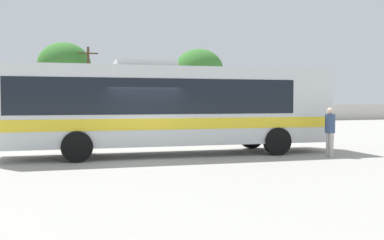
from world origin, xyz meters
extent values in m
plane|color=#A3A099|center=(0.00, 10.00, 0.00)|extent=(300.00, 300.00, 0.00)
cube|color=beige|center=(0.00, 24.33, 0.85)|extent=(80.00, 0.30, 1.70)
cube|color=silver|center=(1.20, 0.88, 1.86)|extent=(12.54, 3.18, 2.83)
cube|color=black|center=(0.58, 0.91, 2.19)|extent=(10.31, 3.10, 1.24)
cube|color=yellow|center=(1.20, 0.88, 1.23)|extent=(12.30, 3.19, 0.40)
cube|color=#19212D|center=(7.43, 0.56, 2.36)|extent=(0.16, 2.29, 1.47)
cube|color=yellow|center=(7.43, 0.56, 0.78)|extent=(0.19, 2.50, 0.68)
cube|color=#B2B2B2|center=(0.27, 0.93, 3.39)|extent=(2.27, 1.51, 0.24)
cylinder|color=black|center=(5.12, 1.91, 0.52)|extent=(1.05, 0.35, 1.04)
cylinder|color=black|center=(4.99, -0.54, 0.52)|extent=(1.05, 0.35, 1.04)
cylinder|color=black|center=(-2.15, 2.28, 0.52)|extent=(1.05, 0.35, 1.04)
cylinder|color=black|center=(-2.27, -0.17, 0.52)|extent=(1.05, 0.35, 1.04)
cylinder|color=#B7B2A8|center=(6.60, -1.45, 0.43)|extent=(0.16, 0.16, 0.87)
cylinder|color=#B7B2A8|center=(6.60, -1.61, 0.43)|extent=(0.16, 0.16, 0.87)
cylinder|color=#33476B|center=(6.60, -1.53, 1.21)|extent=(0.37, 0.37, 0.69)
sphere|color=beige|center=(6.60, -1.53, 1.67)|extent=(0.24, 0.24, 0.24)
cube|color=#B7BABF|center=(-2.87, 21.55, 0.64)|extent=(4.54, 2.09, 0.63)
cube|color=black|center=(-2.65, 21.56, 1.21)|extent=(2.54, 1.82, 0.52)
cylinder|color=black|center=(-4.18, 20.57, 0.32)|extent=(0.65, 0.26, 0.64)
cylinder|color=black|center=(-4.30, 22.33, 0.32)|extent=(0.65, 0.26, 0.64)
cylinder|color=black|center=(-1.45, 20.76, 0.32)|extent=(0.65, 0.26, 0.64)
cylinder|color=black|center=(-1.56, 22.52, 0.32)|extent=(0.65, 0.26, 0.64)
cube|color=slate|center=(2.79, 20.75, 0.64)|extent=(4.48, 2.00, 0.63)
cube|color=black|center=(2.57, 20.74, 1.21)|extent=(2.49, 1.77, 0.52)
cylinder|color=black|center=(4.12, 21.69, 0.32)|extent=(0.65, 0.25, 0.64)
cylinder|color=black|center=(4.20, 19.93, 0.32)|extent=(0.65, 0.25, 0.64)
cylinder|color=black|center=(1.39, 21.56, 0.32)|extent=(0.65, 0.25, 0.64)
cylinder|color=black|center=(1.47, 19.80, 0.32)|extent=(0.65, 0.25, 0.64)
cylinder|color=#4C3823|center=(0.54, 26.71, 3.52)|extent=(0.24, 0.24, 7.05)
cube|color=#473321|center=(0.54, 26.71, 6.45)|extent=(1.80, 0.22, 0.12)
cylinder|color=brown|center=(-1.49, 29.49, 1.89)|extent=(0.32, 0.32, 3.78)
ellipsoid|color=#38752D|center=(-1.49, 29.49, 5.56)|extent=(5.08, 5.08, 4.32)
cylinder|color=brown|center=(12.13, 28.79, 1.76)|extent=(0.32, 0.32, 3.52)
ellipsoid|color=#38752D|center=(12.13, 28.79, 5.32)|extent=(5.16, 5.16, 4.39)
camera|label=1|loc=(-3.22, -15.08, 2.04)|focal=41.04mm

